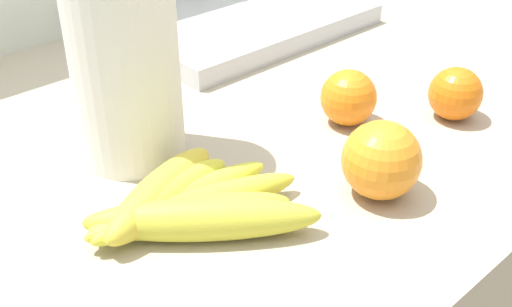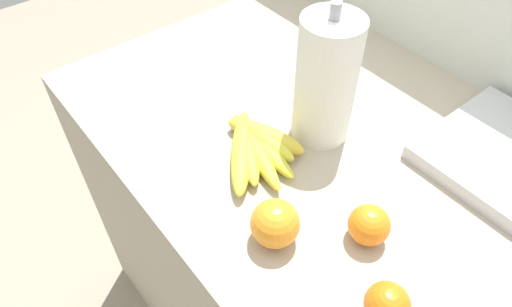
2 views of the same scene
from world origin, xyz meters
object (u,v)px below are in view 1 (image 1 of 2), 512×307
object	(u,v)px
banana_bunch	(185,206)
orange_back_left	(381,160)
orange_center	(350,97)
paper_towel_roll	(123,48)
sink_basin	(237,17)
orange_right	(455,94)

from	to	relation	value
banana_bunch	orange_back_left	size ratio (longest dim) A/B	2.69
orange_back_left	orange_center	world-z (taller)	orange_back_left
orange_center	paper_towel_roll	xyz separation A→B (m)	(-0.23, 0.12, 0.09)
paper_towel_roll	sink_basin	bearing A→B (deg)	32.17
orange_center	banana_bunch	bearing A→B (deg)	-175.24
banana_bunch	paper_towel_roll	size ratio (longest dim) A/B	0.76
orange_right	orange_center	distance (m)	0.13
orange_center	sink_basin	bearing A→B (deg)	70.87
orange_center	orange_back_left	bearing A→B (deg)	-128.74
banana_bunch	orange_back_left	world-z (taller)	orange_back_left
orange_back_left	paper_towel_roll	bearing A→B (deg)	120.24
orange_back_left	orange_center	size ratio (longest dim) A/B	1.18
paper_towel_roll	orange_center	bearing A→B (deg)	-26.63
orange_right	paper_towel_roll	size ratio (longest dim) A/B	0.23
banana_bunch	orange_right	world-z (taller)	orange_right
orange_right	orange_back_left	world-z (taller)	orange_back_left
orange_right	sink_basin	xyz separation A→B (m)	(0.01, 0.42, -0.01)
banana_bunch	sink_basin	distance (m)	0.52
orange_right	orange_back_left	bearing A→B (deg)	-169.20
orange_back_left	sink_basin	distance (m)	0.50
paper_towel_roll	orange_right	bearing A→B (deg)	-30.45
orange_center	sink_basin	world-z (taller)	sink_basin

